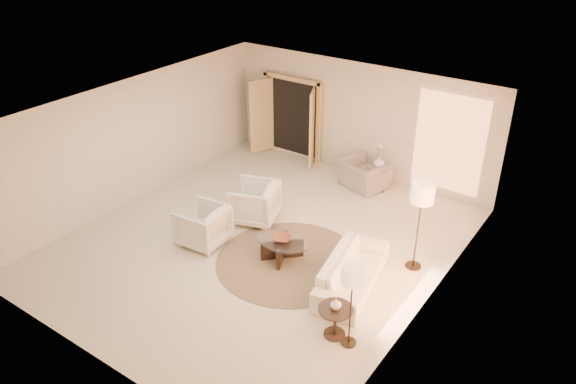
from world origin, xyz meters
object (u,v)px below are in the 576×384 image
Objects in this scene: armchair_right at (203,224)px; floor_lamp_near at (422,197)px; end_vase at (336,304)px; floor_lamp_far at (353,278)px; sofa at (352,272)px; side_table at (378,176)px; end_table at (335,317)px; accent_chair at (363,170)px; side_vase at (379,162)px; bowl at (282,238)px; armchair_left at (254,201)px; coffee_table at (282,247)px.

armchair_right is 4.31m from floor_lamp_near.
floor_lamp_far is at bearing -7.99° from end_vase.
sofa is 3.83m from side_table.
end_table is 0.38× the size of floor_lamp_far.
accent_chair is 5.22m from end_table.
floor_lamp_near is at bearing 83.48° from end_table.
side_table is at bearing 112.07° from floor_lamp_far.
side_table is 2.32× the size of side_vase.
end_vase reaches higher than sofa.
side_table is 5.18m from end_vase.
armchair_left is at bearing 147.75° from bowl.
sofa is 1.82m from floor_lamp_near.
end_vase is (3.25, -2.10, 0.15)m from armchair_left.
floor_lamp_near reaches higher than end_vase.
sofa is at bearing 107.37° from end_table.
armchair_left is 4.20m from floor_lamp_far.
armchair_left is at bearing 162.37° from armchair_right.
side_table is 1.72× the size of bowl.
floor_lamp_near reaches higher than side_vase.
floor_lamp_far is (3.83, -0.84, 0.83)m from armchair_right.
accent_chair is at bearing 14.45° from sofa.
side_table is at bearing 86.58° from bowl.
armchair_left is 2.95m from accent_chair.
sofa is 1.18× the size of floor_lamp_near.
floor_lamp_far is (2.00, -4.92, 0.91)m from side_table.
side_vase is at bearing -149.21° from accent_chair.
bowl reaches higher than coffee_table.
floor_lamp_far is 8.13× the size of end_vase.
armchair_left is 3.19m from side_vase.
floor_lamp_near is 1.19× the size of floor_lamp_far.
coffee_table is at bearing 146.78° from end_table.
end_table is (0.40, -1.28, 0.06)m from sofa.
armchair_left is at bearing -174.08° from floor_lamp_near.
sofa is 2.35× the size of armchair_right.
accent_chair is at bearing 135.05° from floor_lamp_near.
accent_chair is at bearing 113.24° from end_table.
bowl is at bearing -151.57° from floor_lamp_near.
sofa is 3.18m from armchair_right.
end_vase is at bearing -173.43° from sofa.
armchair_left is (-2.85, 0.81, 0.17)m from sofa.
accent_chair is 5.74× the size of end_vase.
side_vase is at bearing 9.24° from sofa.
end_vase is (3.55, -0.80, 0.18)m from armchair_right.
coffee_table is (-1.53, -0.02, -0.05)m from sofa.
side_vase is (1.53, 2.79, 0.25)m from armchair_left.
floor_lamp_far is 2.70m from bowl.
armchair_left reaches higher than bowl.
accent_chair reaches higher than end_table.
side_vase is (-2.00, 4.92, -0.55)m from floor_lamp_far.
side_table is at bearing 86.58° from coffee_table.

